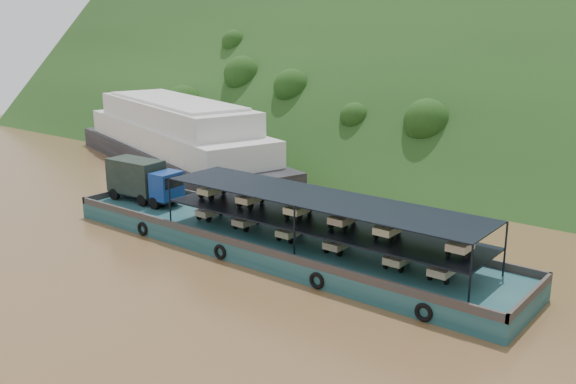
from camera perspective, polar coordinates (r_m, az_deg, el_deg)
The scene contains 4 objects.
ground at distance 45.42m, azimuth -0.35°, elevation -5.08°, with size 160.00×160.00×0.00m, color brown.
hillside at distance 75.92m, azimuth 16.81°, elevation 2.50°, with size 140.00×28.00×28.00m, color #183413.
cargo_barge at distance 45.27m, azimuth -2.27°, elevation -3.62°, with size 35.00×7.18×4.62m.
passenger_ferry at distance 71.39m, azimuth -9.93°, elevation 4.78°, with size 37.64×20.06×7.41m.
Camera 1 is at (26.54, -33.41, 15.59)m, focal length 40.00 mm.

